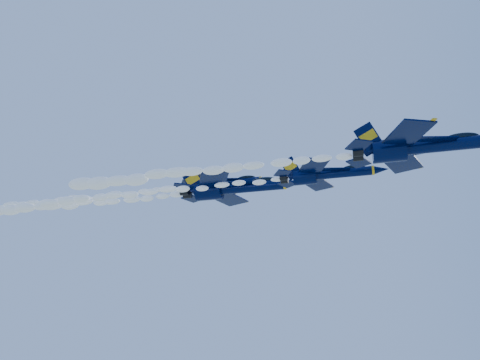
% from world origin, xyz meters
% --- Properties ---
extents(jet_lead, '(18.37, 15.07, 6.83)m').
position_xyz_m(jet_lead, '(19.53, -9.89, 151.41)').
color(jet_lead, black).
extents(smoke_trail_jet_lead, '(39.56, 1.90, 1.71)m').
position_xyz_m(smoke_trail_jet_lead, '(-8.10, -9.89, 151.02)').
color(smoke_trail_jet_lead, white).
extents(jet_second, '(15.10, 12.39, 5.61)m').
position_xyz_m(jet_second, '(7.88, -1.82, 152.35)').
color(jet_second, black).
extents(smoke_trail_jet_second, '(39.56, 1.56, 1.41)m').
position_xyz_m(smoke_trail_jet_second, '(-18.36, -1.82, 151.99)').
color(smoke_trail_jet_second, white).
extents(jet_third, '(19.72, 16.17, 7.33)m').
position_xyz_m(jet_third, '(-7.09, 3.36, 153.58)').
color(jet_third, black).
extents(smoke_trail_jet_third, '(39.56, 2.04, 1.84)m').
position_xyz_m(smoke_trail_jet_third, '(-35.30, 3.36, 153.18)').
color(smoke_trail_jet_third, white).
extents(jet_fourth, '(15.78, 12.95, 5.87)m').
position_xyz_m(jet_fourth, '(-10.63, 10.91, 157.69)').
color(jet_fourth, black).
extents(smoke_trail_jet_fourth, '(39.56, 1.63, 1.47)m').
position_xyz_m(smoke_trail_jet_fourth, '(-37.16, 10.91, 157.32)').
color(smoke_trail_jet_fourth, white).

